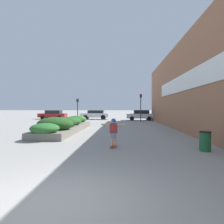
# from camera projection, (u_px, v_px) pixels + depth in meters

# --- Properties ---
(ground_plane) EXTENTS (300.00, 300.00, 0.00)m
(ground_plane) POSITION_uv_depth(u_px,v_px,m) (51.00, 203.00, 3.83)
(ground_plane) COLOR gray
(building_wall_right) EXTENTS (0.67, 33.00, 7.04)m
(building_wall_right) POSITION_uv_depth(u_px,v_px,m) (192.00, 83.00, 13.53)
(building_wall_right) COLOR #9E6647
(building_wall_right) RESTS_ON ground_plane
(planter_box) EXTENTS (2.36, 10.06, 1.23)m
(planter_box) POSITION_uv_depth(u_px,v_px,m) (66.00, 125.00, 15.35)
(planter_box) COLOR slate
(planter_box) RESTS_ON ground_plane
(skateboard) EXTENTS (0.32, 0.71, 0.10)m
(skateboard) POSITION_uv_depth(u_px,v_px,m) (114.00, 146.00, 9.11)
(skateboard) COLOR maroon
(skateboard) RESTS_ON ground_plane
(skateboarder) EXTENTS (1.16, 0.30, 1.25)m
(skateboarder) POSITION_uv_depth(u_px,v_px,m) (114.00, 129.00, 9.09)
(skateboarder) COLOR tan
(skateboarder) RESTS_ON skateboard
(trash_bin) EXTENTS (0.48, 0.48, 0.84)m
(trash_bin) POSITION_uv_depth(u_px,v_px,m) (205.00, 141.00, 8.39)
(trash_bin) COLOR #1E5B33
(trash_bin) RESTS_ON ground_plane
(car_leftmost) EXTENTS (4.42, 1.94, 1.40)m
(car_leftmost) POSITION_uv_depth(u_px,v_px,m) (180.00, 115.00, 29.30)
(car_leftmost) COLOR silver
(car_leftmost) RESTS_ON ground_plane
(car_center_left) EXTENTS (3.98, 1.87, 1.50)m
(car_center_left) POSITION_uv_depth(u_px,v_px,m) (140.00, 115.00, 29.39)
(car_center_left) COLOR silver
(car_center_left) RESTS_ON ground_plane
(car_center_right) EXTENTS (4.49, 1.99, 1.44)m
(car_center_right) POSITION_uv_depth(u_px,v_px,m) (95.00, 114.00, 31.93)
(car_center_right) COLOR silver
(car_center_right) RESTS_ON ground_plane
(car_rightmost) EXTENTS (4.34, 1.94, 1.43)m
(car_rightmost) POSITION_uv_depth(u_px,v_px,m) (53.00, 114.00, 32.42)
(car_rightmost) COLOR maroon
(car_rightmost) RESTS_ON ground_plane
(traffic_light_left) EXTENTS (0.28, 0.30, 3.08)m
(traffic_light_left) POSITION_uv_depth(u_px,v_px,m) (78.00, 106.00, 26.96)
(traffic_light_left) COLOR black
(traffic_light_left) RESTS_ON ground_plane
(traffic_light_right) EXTENTS (0.28, 0.30, 3.64)m
(traffic_light_right) POSITION_uv_depth(u_px,v_px,m) (141.00, 103.00, 26.45)
(traffic_light_right) COLOR black
(traffic_light_right) RESTS_ON ground_plane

